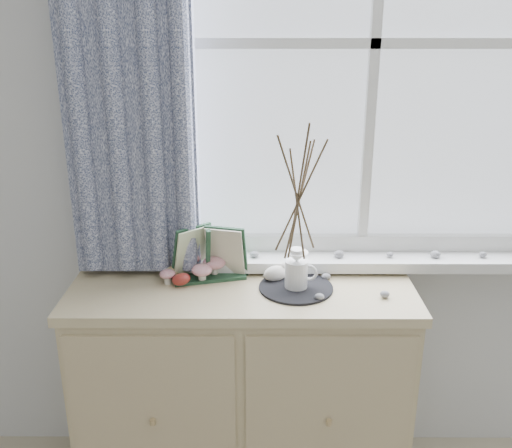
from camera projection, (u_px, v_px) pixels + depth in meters
name	position (u px, v px, depth m)	size (l,w,h in m)	color
sideboard	(243.00, 390.00, 2.12)	(1.20, 0.45, 0.85)	tan
botanical_book	(208.00, 255.00, 1.99)	(0.29, 0.13, 0.21)	#1F4029
toadstool_cluster	(195.00, 262.00, 2.04)	(0.23, 0.16, 0.10)	silver
wooden_eggs	(172.00, 272.00, 2.03)	(0.13, 0.17, 0.07)	tan
songbird_figurine	(275.00, 273.00, 2.02)	(0.12, 0.06, 0.06)	silver
crocheted_doily	(296.00, 288.00, 1.97)	(0.26, 0.26, 0.01)	black
twig_pitcher	(298.00, 194.00, 1.85)	(0.26, 0.26, 0.59)	white
sideboard_pebbles	(343.00, 289.00, 1.94)	(0.25, 0.19, 0.02)	gray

